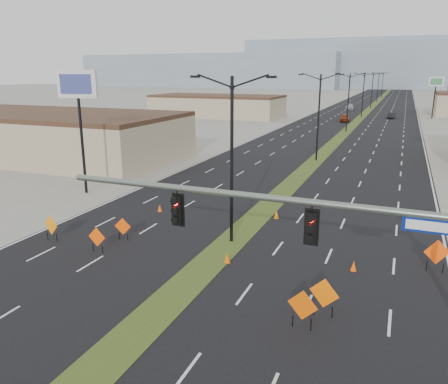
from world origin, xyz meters
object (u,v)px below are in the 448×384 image
at_px(car_mid, 391,116).
at_px(cone_2, 354,266).
at_px(construction_sign_3, 324,294).
at_px(signal_mast, 368,248).
at_px(streetlight_0, 232,156).
at_px(streetlight_4, 372,89).
at_px(cone_3, 160,208).
at_px(construction_sign_1, 97,238).
at_px(streetlight_5, 378,86).
at_px(construction_sign_2, 123,227).
at_px(car_left, 345,118).
at_px(car_far, 350,107).
at_px(streetlight_3, 363,94).
at_px(pole_sign_west, 78,93).
at_px(streetlight_1, 319,115).
at_px(cone_1, 276,215).
at_px(streetlight_6, 382,84).
at_px(construction_sign_5, 437,253).
at_px(construction_sign_4, 303,306).
at_px(construction_sign_0, 51,226).
at_px(cone_0, 227,258).
at_px(pole_sign_east_far, 436,85).

height_order(car_mid, cone_2, car_mid).
bearing_deg(construction_sign_3, signal_mast, -48.17).
bearing_deg(signal_mast, streetlight_0, 130.54).
relative_size(streetlight_4, cone_3, 17.83).
bearing_deg(construction_sign_1, streetlight_5, 88.12).
xyz_separation_m(construction_sign_2, cone_3, (-0.81, 5.88, -0.56)).
height_order(signal_mast, construction_sign_1, signal_mast).
xyz_separation_m(streetlight_0, car_left, (-2.33, 72.62, -4.60)).
xyz_separation_m(car_far, construction_sign_3, (11.96, -112.05, 0.32)).
height_order(streetlight_3, pole_sign_west, pole_sign_west).
height_order(streetlight_4, streetlight_5, same).
xyz_separation_m(streetlight_5, car_mid, (6.59, -56.69, -4.77)).
relative_size(streetlight_1, cone_1, 16.92).
distance_m(streetlight_3, car_left, 12.49).
bearing_deg(streetlight_6, streetlight_4, -90.00).
relative_size(streetlight_4, car_left, 2.09).
height_order(car_mid, cone_1, car_mid).
relative_size(streetlight_6, construction_sign_1, 6.55).
bearing_deg(construction_sign_5, streetlight_0, 161.93).
bearing_deg(cone_3, car_left, 85.96).
distance_m(streetlight_3, construction_sign_4, 92.14).
height_order(car_left, construction_sign_0, construction_sign_0).
height_order(construction_sign_5, cone_0, construction_sign_5).
distance_m(signal_mast, streetlight_3, 94.39).
bearing_deg(cone_2, construction_sign_4, -102.05).
relative_size(construction_sign_5, pole_sign_east_far, 0.20).
bearing_deg(streetlight_5, pole_sign_west, -96.78).
relative_size(streetlight_6, pole_sign_west, 0.96).
xyz_separation_m(car_far, cone_1, (6.56, -100.10, -0.44)).
xyz_separation_m(streetlight_1, streetlight_5, (0.00, 112.00, 0.00)).
bearing_deg(car_far, construction_sign_0, -97.24).
relative_size(streetlight_3, streetlight_5, 1.00).
bearing_deg(streetlight_1, streetlight_3, 90.00).
relative_size(car_far, cone_3, 9.08).
bearing_deg(car_far, pole_sign_west, -100.66).
bearing_deg(streetlight_6, car_far, -94.73).
bearing_deg(construction_sign_2, cone_0, -13.35).
bearing_deg(cone_3, streetlight_4, 86.19).
xyz_separation_m(streetlight_1, car_far, (-5.17, 77.49, -4.68)).
bearing_deg(construction_sign_4, construction_sign_3, 73.53).
bearing_deg(cone_1, streetlight_5, 90.59).
bearing_deg(signal_mast, streetlight_3, 95.20).
distance_m(streetlight_1, streetlight_5, 112.00).
bearing_deg(construction_sign_2, construction_sign_5, -0.13).
bearing_deg(cone_1, cone_0, -93.14).
bearing_deg(cone_2, construction_sign_3, -98.00).
bearing_deg(construction_sign_3, construction_sign_2, 176.81).
relative_size(car_left, pole_sign_west, 0.46).
xyz_separation_m(construction_sign_2, pole_sign_east_far, (21.56, 88.54, 6.63)).
bearing_deg(streetlight_6, construction_sign_1, -92.21).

